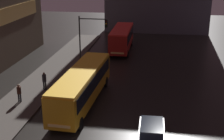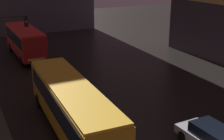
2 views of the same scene
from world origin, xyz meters
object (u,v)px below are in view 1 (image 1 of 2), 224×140
object	(u,v)px
bus_near	(82,83)
pedestrian_near	(19,92)
car_taxi	(152,133)
traffic_light_main	(90,32)
bus_far	(122,37)
pedestrian_mid	(44,79)

from	to	relation	value
bus_near	pedestrian_near	size ratio (longest dim) A/B	7.14
car_taxi	pedestrian_near	bearing A→B (deg)	-22.81
bus_near	traffic_light_main	distance (m)	11.77
bus_far	pedestrian_mid	size ratio (longest dim) A/B	5.29
bus_far	traffic_light_main	bearing A→B (deg)	64.39
bus_near	traffic_light_main	bearing A→B (deg)	-78.05
traffic_light_main	car_taxi	bearing A→B (deg)	-64.55
car_taxi	pedestrian_mid	distance (m)	12.86
pedestrian_near	traffic_light_main	size ratio (longest dim) A/B	0.28
car_taxi	bus_near	bearing A→B (deg)	-42.19
car_taxi	traffic_light_main	bearing A→B (deg)	-65.72
bus_near	bus_far	xyz separation A→B (m)	(1.20, 17.88, 0.08)
pedestrian_near	traffic_light_main	bearing A→B (deg)	-174.08
car_taxi	traffic_light_main	xyz separation A→B (m)	(-7.98, 16.76, 3.22)
bus_near	traffic_light_main	xyz separation A→B (m)	(-1.86, 11.44, 2.04)
bus_near	traffic_light_main	world-z (taller)	traffic_light_main
traffic_light_main	pedestrian_mid	bearing A→B (deg)	-104.75
car_taxi	pedestrian_near	distance (m)	12.49
car_taxi	bus_far	bearing A→B (deg)	-79.22
car_taxi	traffic_light_main	world-z (taller)	traffic_light_main
car_taxi	pedestrian_near	size ratio (longest dim) A/B	2.68
bus_far	traffic_light_main	distance (m)	7.40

